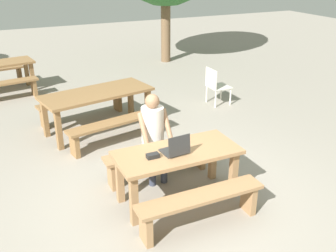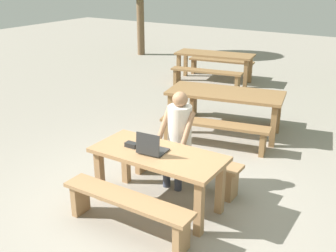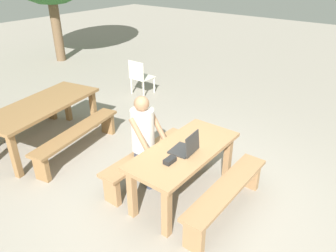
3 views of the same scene
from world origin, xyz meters
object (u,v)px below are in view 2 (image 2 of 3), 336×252
picnic_table_front (158,162)px  small_pouch (132,145)px  picnic_table_rear (225,98)px  person_seated (178,132)px  laptop (151,148)px  picnic_table_mid (215,58)px

picnic_table_front → small_pouch: bearing=-173.5°
picnic_table_front → picnic_table_rear: 2.66m
small_pouch → picnic_table_rear: bearing=89.5°
person_seated → picnic_table_rear: size_ratio=0.62×
laptop → small_pouch: (-0.31, 0.02, -0.04)m
small_pouch → person_seated: person_seated is taller
person_seated → picnic_table_rear: person_seated is taller
picnic_table_front → person_seated: bearing=97.3°
picnic_table_mid → person_seated: bearing=-77.9°
picnic_table_rear → picnic_table_front: bearing=-94.1°
laptop → person_seated: 0.66m
small_pouch → person_seated: (0.28, 0.64, 0.01)m
laptop → picnic_table_mid: (-2.00, 5.79, -0.17)m
picnic_table_mid → picnic_table_front: bearing=-79.3°
picnic_table_front → laptop: 0.21m
person_seated → picnic_table_mid: size_ratio=0.63×
small_pouch → picnic_table_mid: size_ratio=0.08×
picnic_table_mid → picnic_table_rear: 3.54m
laptop → small_pouch: 0.31m
picnic_table_rear → laptop: bearing=-95.3°
picnic_table_mid → picnic_table_rear: bearing=-70.0°
picnic_table_front → laptop: (-0.05, -0.06, 0.19)m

